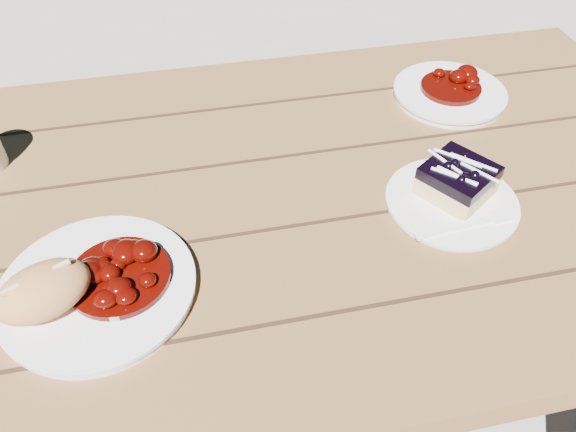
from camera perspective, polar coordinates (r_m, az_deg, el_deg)
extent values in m
cube|color=brown|center=(0.90, -18.84, -1.25)|extent=(2.00, 0.80, 0.05)
cube|color=brown|center=(1.55, 19.00, 2.48)|extent=(0.07, 0.07, 0.70)
cube|color=brown|center=(1.58, -15.83, 8.37)|extent=(1.80, 0.25, 0.04)
cube|color=brown|center=(1.83, 11.35, 5.82)|extent=(0.06, 0.06, 0.42)
cylinder|color=white|center=(0.77, -18.75, -7.11)|extent=(0.25, 0.25, 0.02)
ellipsoid|color=tan|center=(0.74, -23.62, -6.99)|extent=(0.14, 0.12, 0.06)
cylinder|color=white|center=(0.88, 16.25, 1.31)|extent=(0.19, 0.19, 0.01)
cube|color=#DDBE78|center=(0.88, 16.71, 3.02)|extent=(0.13, 0.13, 0.03)
cube|color=black|center=(0.87, 17.05, 4.23)|extent=(0.13, 0.13, 0.02)
cylinder|color=white|center=(1.12, 16.06, 11.84)|extent=(0.20, 0.20, 0.02)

